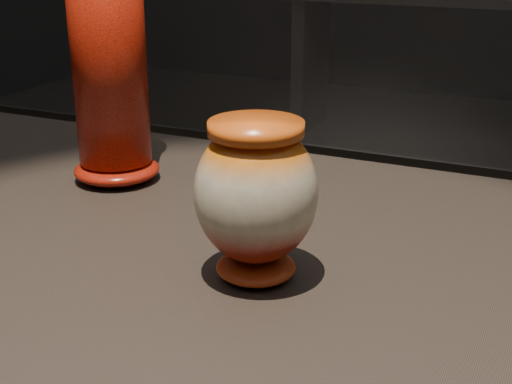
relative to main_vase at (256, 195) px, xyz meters
The scene contains 3 objects.
main_vase is the anchor object (origin of this frame).
tall_vase 0.41m from the main_vase, 148.05° to the left, with size 0.17×0.17×0.42m.
back_shelf 3.77m from the main_vase, 96.99° to the left, with size 2.00×0.60×0.90m.
Camera 1 is at (0.13, -0.72, 1.28)m, focal length 50.00 mm.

